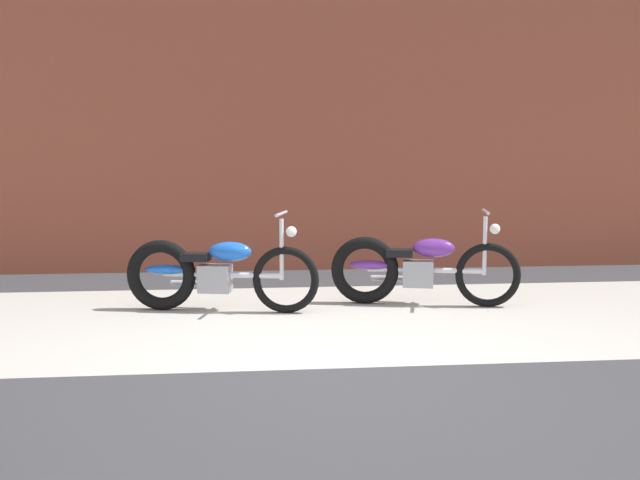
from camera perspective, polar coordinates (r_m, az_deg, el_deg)
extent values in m
plane|color=#38383A|center=(5.27, 0.81, -10.37)|extent=(80.00, 80.00, 0.00)
cube|color=#B2ADA3|center=(6.96, -0.93, -6.30)|extent=(36.00, 3.50, 0.01)
cube|color=brown|center=(10.32, -2.73, 13.02)|extent=(36.00, 0.50, 5.49)
torus|color=black|center=(7.14, -2.79, -3.23)|extent=(0.68, 0.23, 0.68)
torus|color=black|center=(7.46, -12.70, -2.78)|extent=(0.74, 0.29, 0.73)
cylinder|color=silver|center=(7.27, -7.86, -2.80)|extent=(1.22, 0.33, 0.06)
cube|color=#99999E|center=(7.30, -8.46, -3.09)|extent=(0.36, 0.29, 0.28)
ellipsoid|color=blue|center=(7.22, -7.27, -0.93)|extent=(0.47, 0.28, 0.20)
ellipsoid|color=blue|center=(7.44, -12.34, -2.34)|extent=(0.47, 0.27, 0.10)
cube|color=black|center=(7.32, -10.00, -1.35)|extent=(0.32, 0.26, 0.08)
cylinder|color=silver|center=(7.11, -3.12, -0.76)|extent=(0.05, 0.05, 0.62)
cylinder|color=silver|center=(7.07, -3.14, 2.14)|extent=(0.16, 0.57, 0.03)
sphere|color=white|center=(7.07, -2.33, 0.68)|extent=(0.11, 0.11, 0.11)
cylinder|color=silver|center=(7.52, -9.92, -3.47)|extent=(0.55, 0.18, 0.06)
torus|color=black|center=(7.65, 13.40, -2.77)|extent=(0.68, 0.24, 0.68)
torus|color=black|center=(7.63, 3.64, -2.45)|extent=(0.74, 0.30, 0.73)
cylinder|color=silver|center=(7.61, 8.53, -2.42)|extent=(1.21, 0.36, 0.06)
cube|color=#99999E|center=(7.62, 7.92, -2.71)|extent=(0.36, 0.29, 0.28)
ellipsoid|color=#6B2D93|center=(7.58, 9.16, -0.63)|extent=(0.47, 0.29, 0.20)
ellipsoid|color=#6B2D93|center=(7.62, 4.01, -2.01)|extent=(0.47, 0.28, 0.10)
cube|color=black|center=(7.59, 6.43, -1.04)|extent=(0.32, 0.26, 0.08)
cylinder|color=silver|center=(7.61, 13.16, -0.46)|extent=(0.05, 0.05, 0.62)
cylinder|color=silver|center=(7.58, 13.22, 2.24)|extent=(0.17, 0.57, 0.03)
sphere|color=white|center=(7.60, 13.94, 0.88)|extent=(0.11, 0.11, 0.11)
cylinder|color=silver|center=(7.78, 6.14, -3.09)|extent=(0.55, 0.19, 0.06)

